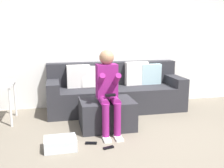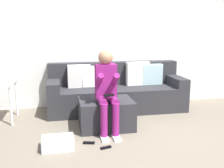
{
  "view_description": "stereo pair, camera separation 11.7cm",
  "coord_description": "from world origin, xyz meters",
  "px_view_note": "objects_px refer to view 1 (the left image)",
  "views": [
    {
      "loc": [
        -1.17,
        -2.97,
        1.45
      ],
      "look_at": [
        -0.25,
        1.18,
        0.59
      ],
      "focal_mm": 41.87,
      "sensor_mm": 36.0,
      "label": 1
    },
    {
      "loc": [
        -1.06,
        -2.99,
        1.45
      ],
      "look_at": [
        -0.25,
        1.18,
        0.59
      ],
      "focal_mm": 41.87,
      "sensor_mm": 36.0,
      "label": 2
    }
  ],
  "objects_px": {
    "storage_bin": "(60,144)",
    "remote_by_storage_bin": "(91,143)",
    "ottoman": "(107,114)",
    "person_seated": "(108,86)",
    "couch_sectional": "(115,91)",
    "remote_near_ottoman": "(108,148)"
  },
  "relations": [
    {
      "from": "storage_bin",
      "to": "remote_by_storage_bin",
      "type": "bearing_deg",
      "value": 9.87
    },
    {
      "from": "ottoman",
      "to": "person_seated",
      "type": "relative_size",
      "value": 0.68
    },
    {
      "from": "couch_sectional",
      "to": "storage_bin",
      "type": "height_order",
      "value": "couch_sectional"
    },
    {
      "from": "person_seated",
      "to": "remote_by_storage_bin",
      "type": "xyz_separation_m",
      "value": [
        -0.31,
        -0.38,
        -0.67
      ]
    },
    {
      "from": "storage_bin",
      "to": "remote_near_ottoman",
      "type": "relative_size",
      "value": 2.82
    },
    {
      "from": "remote_near_ottoman",
      "to": "remote_by_storage_bin",
      "type": "distance_m",
      "value": 0.27
    },
    {
      "from": "person_seated",
      "to": "remote_by_storage_bin",
      "type": "bearing_deg",
      "value": -128.79
    },
    {
      "from": "person_seated",
      "to": "remote_by_storage_bin",
      "type": "distance_m",
      "value": 0.83
    },
    {
      "from": "remote_near_ottoman",
      "to": "remote_by_storage_bin",
      "type": "relative_size",
      "value": 0.93
    },
    {
      "from": "ottoman",
      "to": "storage_bin",
      "type": "height_order",
      "value": "ottoman"
    },
    {
      "from": "couch_sectional",
      "to": "person_seated",
      "type": "relative_size",
      "value": 2.1
    },
    {
      "from": "remote_near_ottoman",
      "to": "remote_by_storage_bin",
      "type": "xyz_separation_m",
      "value": [
        -0.2,
        0.18,
        0.0
      ]
    },
    {
      "from": "person_seated",
      "to": "storage_bin",
      "type": "bearing_deg",
      "value": -147.3
    },
    {
      "from": "ottoman",
      "to": "remote_by_storage_bin",
      "type": "xyz_separation_m",
      "value": [
        -0.32,
        -0.54,
        -0.21
      ]
    },
    {
      "from": "storage_bin",
      "to": "remote_by_storage_bin",
      "type": "relative_size",
      "value": 2.62
    },
    {
      "from": "ottoman",
      "to": "remote_by_storage_bin",
      "type": "distance_m",
      "value": 0.66
    },
    {
      "from": "person_seated",
      "to": "storage_bin",
      "type": "height_order",
      "value": "person_seated"
    },
    {
      "from": "couch_sectional",
      "to": "ottoman",
      "type": "bearing_deg",
      "value": -110.87
    },
    {
      "from": "storage_bin",
      "to": "remote_near_ottoman",
      "type": "xyz_separation_m",
      "value": [
        0.59,
        -0.11,
        -0.06
      ]
    },
    {
      "from": "remote_near_ottoman",
      "to": "storage_bin",
      "type": "bearing_deg",
      "value": 153.14
    },
    {
      "from": "couch_sectional",
      "to": "remote_near_ottoman",
      "type": "bearing_deg",
      "value": -106.18
    },
    {
      "from": "person_seated",
      "to": "remote_near_ottoman",
      "type": "xyz_separation_m",
      "value": [
        -0.11,
        -0.56,
        -0.67
      ]
    }
  ]
}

